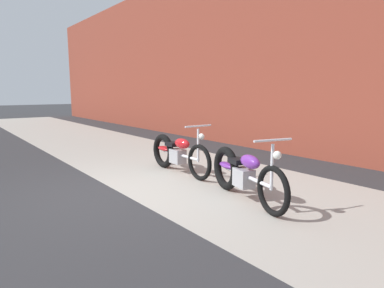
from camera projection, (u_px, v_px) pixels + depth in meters
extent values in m
plane|color=#2D2D30|center=(123.00, 194.00, 5.37)|extent=(80.00, 80.00, 0.00)
cube|color=#9E998E|center=(206.00, 177.00, 6.42)|extent=(36.00, 3.50, 0.01)
cube|color=brown|center=(317.00, 41.00, 8.04)|extent=(36.00, 0.50, 5.69)
torus|color=black|center=(199.00, 162.00, 6.15)|extent=(0.68, 0.10, 0.68)
torus|color=black|center=(163.00, 151.00, 7.19)|extent=(0.73, 0.15, 0.73)
cylinder|color=silver|center=(180.00, 155.00, 6.67)|extent=(1.24, 0.09, 0.06)
cube|color=#99999E|center=(178.00, 156.00, 6.74)|extent=(0.33, 0.23, 0.28)
ellipsoid|color=red|center=(182.00, 143.00, 6.57)|extent=(0.45, 0.20, 0.20)
ellipsoid|color=red|center=(164.00, 148.00, 7.14)|extent=(0.44, 0.19, 0.10)
cube|color=black|center=(172.00, 144.00, 6.86)|extent=(0.29, 0.21, 0.08)
cylinder|color=silver|center=(198.00, 145.00, 6.14)|extent=(0.05, 0.05, 0.62)
cylinder|color=silver|center=(198.00, 126.00, 6.08)|extent=(0.05, 0.58, 0.03)
sphere|color=white|center=(201.00, 136.00, 6.03)|extent=(0.11, 0.11, 0.11)
cylinder|color=silver|center=(177.00, 157.00, 7.03)|extent=(0.55, 0.08, 0.06)
torus|color=black|center=(273.00, 191.00, 4.39)|extent=(0.68, 0.25, 0.68)
torus|color=black|center=(226.00, 168.00, 5.57)|extent=(0.74, 0.31, 0.73)
cylinder|color=silver|center=(247.00, 176.00, 4.98)|extent=(1.21, 0.37, 0.06)
cube|color=#99999E|center=(244.00, 178.00, 5.05)|extent=(0.37, 0.29, 0.28)
ellipsoid|color=#6B2D93|center=(250.00, 162.00, 4.87)|extent=(0.47, 0.30, 0.20)
ellipsoid|color=#6B2D93|center=(227.00, 165.00, 5.52)|extent=(0.47, 0.29, 0.10)
cube|color=black|center=(237.00, 161.00, 5.20)|extent=(0.32, 0.26, 0.08)
cylinder|color=silver|center=(272.00, 167.00, 4.38)|extent=(0.05, 0.05, 0.62)
cylinder|color=silver|center=(273.00, 140.00, 4.32)|extent=(0.18, 0.57, 0.03)
sphere|color=white|center=(277.00, 155.00, 4.26)|extent=(0.11, 0.11, 0.11)
cylinder|color=silver|center=(244.00, 178.00, 5.34)|extent=(0.55, 0.20, 0.06)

